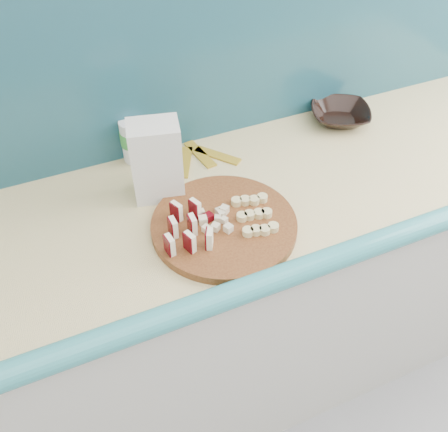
% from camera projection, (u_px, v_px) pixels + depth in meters
% --- Properties ---
extents(kitchen_counter, '(2.20, 0.63, 0.91)m').
position_uv_depth(kitchen_counter, '(232.00, 298.00, 1.64)').
color(kitchen_counter, beige).
rests_on(kitchen_counter, ground).
extents(backsplash, '(2.20, 0.02, 0.50)m').
position_uv_depth(backsplash, '(191.00, 61.00, 1.35)').
color(backsplash, teal).
rests_on(backsplash, kitchen_counter).
extents(cutting_board, '(0.43, 0.43, 0.02)m').
position_uv_depth(cutting_board, '(224.00, 225.00, 1.23)').
color(cutting_board, '#4A2310').
rests_on(cutting_board, kitchen_counter).
extents(apple_wedges, '(0.12, 0.15, 0.05)m').
position_uv_depth(apple_wedges, '(186.00, 228.00, 1.17)').
color(apple_wedges, '#F4E6C3').
rests_on(apple_wedges, cutting_board).
extents(apple_chunks, '(0.06, 0.06, 0.02)m').
position_uv_depth(apple_chunks, '(215.00, 221.00, 1.21)').
color(apple_chunks, beige).
rests_on(apple_chunks, cutting_board).
extents(banana_slices, '(0.11, 0.15, 0.02)m').
position_uv_depth(banana_slices, '(255.00, 215.00, 1.23)').
color(banana_slices, '#D1BE7F').
rests_on(banana_slices, cutting_board).
extents(brown_bowl, '(0.24, 0.24, 0.05)m').
position_uv_depth(brown_bowl, '(340.00, 115.00, 1.57)').
color(brown_bowl, black).
rests_on(brown_bowl, kitchen_counter).
extents(flour_bag, '(0.14, 0.12, 0.22)m').
position_uv_depth(flour_bag, '(156.00, 161.00, 1.26)').
color(flour_bag, silver).
rests_on(flour_bag, kitchen_counter).
extents(canister, '(0.08, 0.08, 0.13)m').
position_uv_depth(canister, '(134.00, 139.00, 1.40)').
color(canister, silver).
rests_on(canister, kitchen_counter).
extents(banana_peel, '(0.20, 0.16, 0.01)m').
position_uv_depth(banana_peel, '(201.00, 157.00, 1.45)').
color(banana_peel, gold).
rests_on(banana_peel, kitchen_counter).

